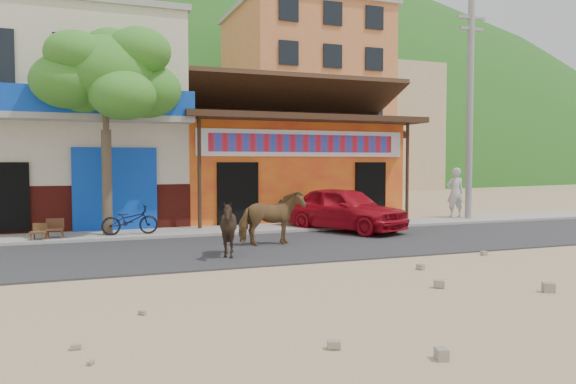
% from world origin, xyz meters
% --- Properties ---
extents(ground, '(120.00, 120.00, 0.00)m').
position_xyz_m(ground, '(0.00, 0.00, 0.00)').
color(ground, '#9E825B').
rests_on(ground, ground).
extents(road, '(60.00, 5.00, 0.04)m').
position_xyz_m(road, '(0.00, 2.50, 0.02)').
color(road, '#28282B').
rests_on(road, ground).
extents(sidewalk, '(60.00, 2.00, 0.12)m').
position_xyz_m(sidewalk, '(0.00, 6.00, 0.06)').
color(sidewalk, gray).
rests_on(sidewalk, ground).
extents(dance_club, '(8.00, 6.00, 3.60)m').
position_xyz_m(dance_club, '(2.00, 10.00, 1.80)').
color(dance_club, orange).
rests_on(dance_club, ground).
extents(cafe_building, '(7.00, 6.00, 7.00)m').
position_xyz_m(cafe_building, '(-5.50, 10.00, 3.50)').
color(cafe_building, beige).
rests_on(cafe_building, ground).
extents(apartment_front, '(9.00, 9.00, 12.00)m').
position_xyz_m(apartment_front, '(9.00, 24.00, 6.00)').
color(apartment_front, '#CC723F').
rests_on(apartment_front, ground).
extents(apartment_rear, '(8.00, 8.00, 10.00)m').
position_xyz_m(apartment_rear, '(18.00, 30.00, 5.00)').
color(apartment_rear, tan).
rests_on(apartment_rear, ground).
extents(hillside, '(100.00, 40.00, 24.00)m').
position_xyz_m(hillside, '(0.00, 70.00, 12.00)').
color(hillside, '#194C14').
rests_on(hillside, ground).
extents(tree, '(3.00, 3.00, 6.00)m').
position_xyz_m(tree, '(-4.60, 5.80, 3.12)').
color(tree, '#2D721E').
rests_on(tree, sidewalk).
extents(utility_pole, '(0.24, 0.24, 8.00)m').
position_xyz_m(utility_pole, '(8.20, 6.00, 4.12)').
color(utility_pole, gray).
rests_on(utility_pole, sidewalk).
extents(cow_tan, '(1.70, 0.82, 1.42)m').
position_xyz_m(cow_tan, '(-0.70, 2.69, 0.75)').
color(cow_tan, brown).
rests_on(cow_tan, road).
extents(cow_dark, '(1.54, 1.50, 1.29)m').
position_xyz_m(cow_dark, '(-2.20, 1.34, 0.69)').
color(cow_dark, black).
rests_on(cow_dark, road).
extents(red_car, '(3.26, 4.41, 1.40)m').
position_xyz_m(red_car, '(2.45, 4.76, 0.74)').
color(red_car, '#A90C1A').
rests_on(red_car, road).
extents(scooter, '(1.59, 0.58, 0.83)m').
position_xyz_m(scooter, '(-4.00, 5.57, 0.54)').
color(scooter, black).
rests_on(scooter, sidewalk).
extents(pedestrian, '(0.74, 0.55, 1.88)m').
position_xyz_m(pedestrian, '(8.00, 6.51, 1.06)').
color(pedestrian, silver).
rests_on(pedestrian, sidewalk).
extents(cafe_chair_left, '(0.46, 0.46, 0.82)m').
position_xyz_m(cafe_chair_left, '(-6.39, 5.33, 0.53)').
color(cafe_chair_left, '#472F17').
rests_on(cafe_chair_left, sidewalk).
extents(cafe_chair_right, '(0.49, 0.49, 0.99)m').
position_xyz_m(cafe_chair_right, '(-6.00, 5.55, 0.62)').
color(cafe_chair_right, '#4D3119').
rests_on(cafe_chair_right, sidewalk).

